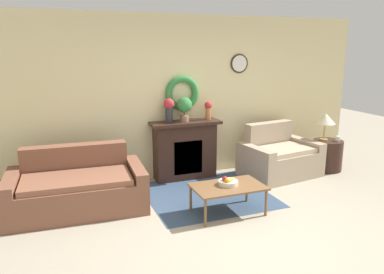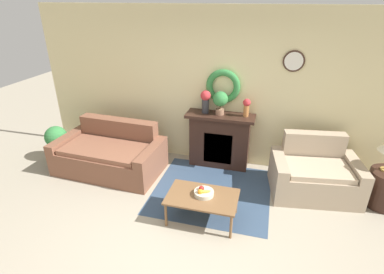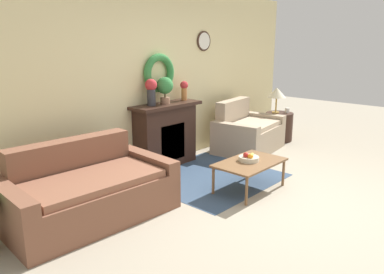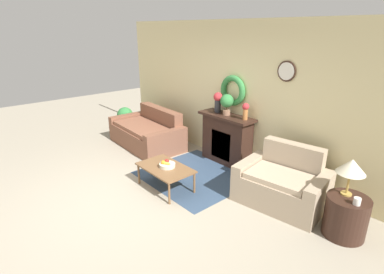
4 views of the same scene
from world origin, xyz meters
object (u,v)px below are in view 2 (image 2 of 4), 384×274
coffee_table (202,198)px  potted_plant_on_mantel (220,100)px  loveseat_right (314,175)px  vase_on_mantel_left (206,100)px  potted_plant_floor_by_couch (57,140)px  fireplace (220,140)px  fruit_bowl (204,192)px  couch_left (111,154)px  vase_on_mantel_right (246,106)px

coffee_table → potted_plant_on_mantel: (-0.06, 1.52, 0.88)m
loveseat_right → vase_on_mantel_left: size_ratio=3.55×
vase_on_mantel_left → coffee_table: bearing=-78.2°
loveseat_right → potted_plant_floor_by_couch: bearing=173.7°
fireplace → fruit_bowl: (0.06, -1.50, -0.07)m
fireplace → potted_plant_floor_by_couch: bearing=-168.5°
loveseat_right → couch_left: bearing=175.3°
coffee_table → fireplace: bearing=91.9°
vase_on_mantel_right → potted_plant_floor_by_couch: 3.49m
vase_on_mantel_right → potted_plant_floor_by_couch: vase_on_mantel_right is taller
fruit_bowl → vase_on_mantel_left: bearing=102.3°
vase_on_mantel_left → vase_on_mantel_right: size_ratio=1.28×
fireplace → fruit_bowl: fireplace is taller
couch_left → fruit_bowl: size_ratio=6.93×
potted_plant_on_mantel → vase_on_mantel_left: bearing=175.5°
couch_left → potted_plant_floor_by_couch: size_ratio=2.76×
vase_on_mantel_right → potted_plant_on_mantel: bearing=-177.4°
potted_plant_on_mantel → coffee_table: bearing=-87.6°
fireplace → vase_on_mantel_right: 0.79m
loveseat_right → potted_plant_on_mantel: bearing=156.4°
fireplace → loveseat_right: 1.64m
couch_left → coffee_table: size_ratio=1.94×
coffee_table → fruit_bowl: 0.08m
vase_on_mantel_left → potted_plant_on_mantel: size_ratio=0.97×
potted_plant_on_mantel → fireplace: bearing=45.5°
couch_left → coffee_table: (1.86, -0.87, 0.05)m
fireplace → vase_on_mantel_left: vase_on_mantel_left is taller
fireplace → potted_plant_floor_by_couch: 2.99m
fireplace → loveseat_right: fireplace is taller
vase_on_mantel_left → vase_on_mantel_right: vase_on_mantel_left is taller
coffee_table → vase_on_mantel_right: vase_on_mantel_right is taller
fireplace → potted_plant_on_mantel: bearing=-134.5°
couch_left → coffee_table: bearing=-22.4°
fireplace → loveseat_right: (1.57, -0.45, -0.19)m
fruit_bowl → potted_plant_floor_by_couch: bearing=163.1°
coffee_table → vase_on_mantel_left: 1.79m
fireplace → vase_on_mantel_right: size_ratio=3.82×
coffee_table → fruit_bowl: fruit_bowl is taller
fireplace → coffee_table: (0.05, -1.53, -0.15)m
couch_left → loveseat_right: bearing=6.3°
fruit_bowl → coffee_table: bearing=-109.9°
coffee_table → fruit_bowl: bearing=70.1°
vase_on_mantel_left → potted_plant_floor_by_couch: (-2.66, -0.60, -0.81)m
potted_plant_floor_by_couch → vase_on_mantel_left: bearing=12.8°
fireplace → loveseat_right: bearing=-16.0°
vase_on_mantel_left → potted_plant_on_mantel: bearing=-4.5°
vase_on_mantel_right → potted_plant_floor_by_couch: bearing=-169.8°
loveseat_right → potted_plant_floor_by_couch: 4.50m
fireplace → vase_on_mantel_right: vase_on_mantel_right is taller
couch_left → loveseat_right: size_ratio=1.33×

